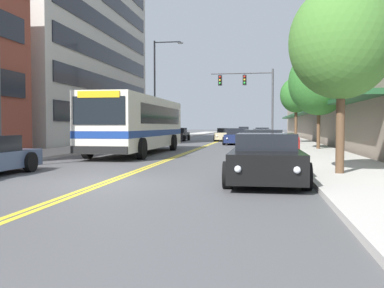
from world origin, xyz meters
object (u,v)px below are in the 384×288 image
at_px(traffic_signal_mast, 251,91).
at_px(street_lamp_left_far, 159,83).
at_px(car_silver_moving_second, 244,131).
at_px(car_navy_moving_third, 237,137).
at_px(car_white_parked_right_far, 262,133).
at_px(street_tree_right_far, 296,95).
at_px(street_lamp_left_near, 5,41).
at_px(city_bus, 139,122).
at_px(car_dark_grey_parked_right_mid, 262,136).
at_px(car_charcoal_parked_left_near, 178,135).
at_px(car_black_parked_right_foreground, 266,159).
at_px(street_tree_right_near, 342,42).
at_px(street_tree_right_mid, 319,82).
at_px(car_red_parked_left_mid, 163,137).
at_px(fire_hydrant, 297,146).
at_px(car_champagne_parked_right_end, 263,146).
at_px(car_beige_moving_lead, 225,135).

relative_size(traffic_signal_mast, street_lamp_left_far, 0.72).
relative_size(car_silver_moving_second, car_navy_moving_third, 1.08).
relative_size(car_white_parked_right_far, street_tree_right_far, 0.83).
xyz_separation_m(traffic_signal_mast, street_tree_right_far, (3.78, -1.59, -0.56)).
bearing_deg(street_lamp_left_near, city_bus, 74.56).
xyz_separation_m(car_dark_grey_parked_right_mid, street_lamp_left_near, (-9.30, -26.84, 4.02)).
distance_m(car_charcoal_parked_left_near, car_black_parked_right_foreground, 32.68).
bearing_deg(street_tree_right_near, street_tree_right_mid, 85.19).
xyz_separation_m(car_red_parked_left_mid, car_black_parked_right_foreground, (8.68, -24.92, 0.09)).
bearing_deg(fire_hydrant, car_red_parked_left_mid, 123.58).
xyz_separation_m(street_lamp_left_near, street_lamp_left_far, (0.06, 23.36, 0.81)).
height_order(car_charcoal_parked_left_near, fire_hydrant, car_charcoal_parked_left_near).
distance_m(city_bus, car_red_parked_left_mid, 13.90).
distance_m(car_black_parked_right_foreground, street_lamp_left_far, 27.75).
xyz_separation_m(car_dark_grey_parked_right_mid, car_white_parked_right_far, (0.05, 12.08, 0.04)).
relative_size(car_champagne_parked_right_end, street_lamp_left_far, 0.51).
bearing_deg(street_lamp_left_far, fire_hydrant, -56.26).
bearing_deg(car_beige_moving_lead, car_navy_moving_third, -78.43).
bearing_deg(street_lamp_left_near, car_dark_grey_parked_right_mid, 70.89).
height_order(street_tree_right_mid, street_tree_right_far, street_tree_right_mid).
bearing_deg(street_tree_right_far, city_bus, -124.88).
xyz_separation_m(car_charcoal_parked_left_near, street_lamp_left_far, (-0.64, -5.80, 4.81)).
xyz_separation_m(car_beige_moving_lead, street_tree_right_mid, (7.07, -16.27, 3.61)).
xyz_separation_m(street_lamp_left_near, fire_hydrant, (10.95, 7.05, -4.02)).
xyz_separation_m(street_tree_right_mid, fire_hydrant, (-1.75, -5.84, -3.64)).
height_order(car_charcoal_parked_left_near, car_navy_moving_third, car_navy_moving_third).
relative_size(car_champagne_parked_right_end, traffic_signal_mast, 0.72).
height_order(traffic_signal_mast, fire_hydrant, traffic_signal_mast).
bearing_deg(street_tree_right_near, car_dark_grey_parked_right_mid, 94.55).
distance_m(city_bus, car_dark_grey_parked_right_mid, 19.30).
bearing_deg(car_champagne_parked_right_end, car_black_parked_right_foreground, -89.62).
height_order(car_champagne_parked_right_end, street_tree_right_mid, street_tree_right_mid).
xyz_separation_m(street_lamp_left_far, fire_hydrant, (10.89, -16.31, -4.84)).
height_order(car_red_parked_left_mid, street_tree_right_mid, street_tree_right_mid).
xyz_separation_m(car_black_parked_right_foreground, street_lamp_left_far, (-9.27, 25.72, 4.79)).
distance_m(car_beige_moving_lead, street_lamp_left_far, 9.37).
bearing_deg(car_dark_grey_parked_right_mid, fire_hydrant, -85.23).
relative_size(car_champagne_parked_right_end, fire_hydrant, 5.24).
height_order(car_beige_moving_lead, fire_hydrant, car_beige_moving_lead).
relative_size(city_bus, car_dark_grey_parked_right_mid, 2.55).
bearing_deg(street_tree_right_mid, car_navy_moving_third, 123.10).
bearing_deg(traffic_signal_mast, street_tree_right_mid, -69.11).
distance_m(street_lamp_left_near, street_tree_right_far, 25.75).
bearing_deg(car_beige_moving_lead, street_tree_right_near, -78.96).
bearing_deg(car_red_parked_left_mid, car_champagne_parked_right_end, -63.57).
bearing_deg(car_red_parked_left_mid, car_silver_moving_second, 80.01).
bearing_deg(fire_hydrant, car_charcoal_parked_left_near, 114.87).
relative_size(car_white_parked_right_far, car_beige_moving_lead, 0.94).
height_order(car_red_parked_left_mid, fire_hydrant, car_red_parked_left_mid).
relative_size(street_tree_right_mid, street_tree_right_far, 1.12).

